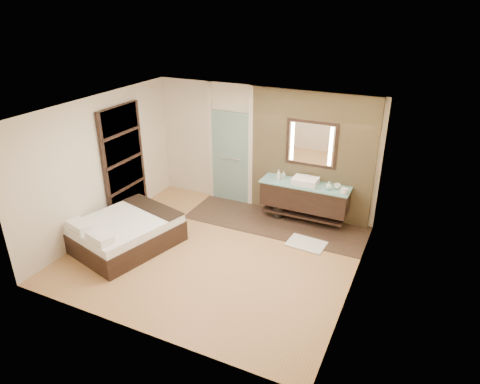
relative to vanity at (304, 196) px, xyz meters
The scene contains 15 objects.
floor 2.29m from the vanity, 119.83° to the right, with size 5.00×5.00×0.00m, color #A58145.
tile_strip 0.83m from the vanity, 147.54° to the right, with size 3.80×1.30×0.01m, color #35281D.
stone_wall 0.82m from the vanity, 90.00° to the left, with size 2.60×0.08×2.70m, color tan.
vanity is the anchor object (origin of this frame).
mirror_unit 1.10m from the vanity, 90.00° to the left, with size 1.06×0.04×0.96m.
frosted_door 1.95m from the vanity, behind, with size 1.10×0.12×2.70m.
shoji_partition 3.82m from the vanity, 159.50° to the right, with size 0.06×1.20×2.40m.
bed 3.66m from the vanity, 139.05° to the right, with size 1.86×2.12×0.70m.
bath_mat 1.11m from the vanity, 68.35° to the right, with size 0.72×0.50×0.02m, color silver.
waste_bin 0.71m from the vanity, behind, with size 0.22×0.22×0.27m, color black.
tissue_box 0.89m from the vanity, ahead, with size 0.12×0.12×0.10m, color white.
soap_bottle_a 0.70m from the vanity, behind, with size 0.08×0.08×0.21m, color silver.
soap_bottle_b 0.63m from the vanity, behind, with size 0.07×0.07×0.15m, color #B2B2B2.
soap_bottle_c 0.63m from the vanity, ahead, with size 0.13×0.13×0.17m, color silver.
cup 0.73m from the vanity, ahead, with size 0.13×0.13×0.10m, color white.
Camera 1 is at (3.30, -5.91, 4.36)m, focal length 32.00 mm.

